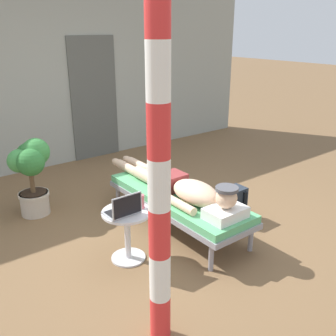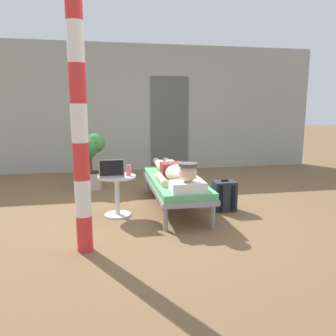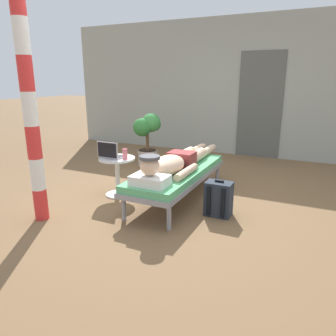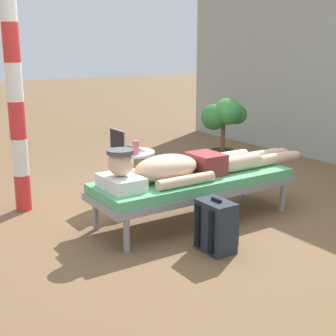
{
  "view_description": "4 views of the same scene",
  "coord_description": "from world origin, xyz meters",
  "px_view_note": "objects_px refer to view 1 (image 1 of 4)",
  "views": [
    {
      "loc": [
        -2.31,
        -2.98,
        2.17
      ],
      "look_at": [
        0.13,
        0.2,
        0.68
      ],
      "focal_mm": 40.76,
      "sensor_mm": 36.0,
      "label": 1
    },
    {
      "loc": [
        -0.76,
        -4.27,
        1.37
      ],
      "look_at": [
        0.03,
        -0.11,
        0.59
      ],
      "focal_mm": 35.04,
      "sensor_mm": 36.0,
      "label": 2
    },
    {
      "loc": [
        1.73,
        -3.56,
        1.53
      ],
      "look_at": [
        0.09,
        -0.13,
        0.46
      ],
      "focal_mm": 34.05,
      "sensor_mm": 36.0,
      "label": 3
    },
    {
      "loc": [
        3.4,
        -2.4,
        1.53
      ],
      "look_at": [
        -0.04,
        -0.12,
        0.47
      ],
      "focal_mm": 50.12,
      "sensor_mm": 36.0,
      "label": 4
    }
  ],
  "objects_px": {
    "lounge_chair": "(177,199)",
    "drink_glass": "(141,201)",
    "potted_plant": "(31,170)",
    "backpack": "(232,204)",
    "laptop": "(124,209)",
    "person_reclining": "(182,187)",
    "porch_post": "(159,184)",
    "side_table": "(127,227)"
  },
  "relations": [
    {
      "from": "lounge_chair",
      "to": "drink_glass",
      "type": "height_order",
      "value": "drink_glass"
    },
    {
      "from": "lounge_chair",
      "to": "side_table",
      "type": "bearing_deg",
      "value": -165.28
    },
    {
      "from": "potted_plant",
      "to": "side_table",
      "type": "bearing_deg",
      "value": -75.84
    },
    {
      "from": "side_table",
      "to": "laptop",
      "type": "distance_m",
      "value": 0.24
    },
    {
      "from": "side_table",
      "to": "potted_plant",
      "type": "relative_size",
      "value": 0.55
    },
    {
      "from": "drink_glass",
      "to": "laptop",
      "type": "bearing_deg",
      "value": -173.69
    },
    {
      "from": "person_reclining",
      "to": "porch_post",
      "type": "bearing_deg",
      "value": -134.93
    },
    {
      "from": "lounge_chair",
      "to": "backpack",
      "type": "height_order",
      "value": "backpack"
    },
    {
      "from": "lounge_chair",
      "to": "drink_glass",
      "type": "bearing_deg",
      "value": -159.81
    },
    {
      "from": "porch_post",
      "to": "backpack",
      "type": "bearing_deg",
      "value": 28.43
    },
    {
      "from": "lounge_chair",
      "to": "porch_post",
      "type": "height_order",
      "value": "porch_post"
    },
    {
      "from": "side_table",
      "to": "laptop",
      "type": "xyz_separation_m",
      "value": [
        -0.06,
        -0.05,
        0.23
      ]
    },
    {
      "from": "backpack",
      "to": "potted_plant",
      "type": "distance_m",
      "value": 2.42
    },
    {
      "from": "person_reclining",
      "to": "porch_post",
      "type": "xyz_separation_m",
      "value": [
        -1.14,
        -1.14,
        0.71
      ]
    },
    {
      "from": "porch_post",
      "to": "laptop",
      "type": "bearing_deg",
      "value": 73.18
    },
    {
      "from": "side_table",
      "to": "laptop",
      "type": "relative_size",
      "value": 1.69
    },
    {
      "from": "person_reclining",
      "to": "potted_plant",
      "type": "height_order",
      "value": "potted_plant"
    },
    {
      "from": "person_reclining",
      "to": "potted_plant",
      "type": "distance_m",
      "value": 1.82
    },
    {
      "from": "person_reclining",
      "to": "drink_glass",
      "type": "xyz_separation_m",
      "value": [
        -0.64,
        -0.16,
        0.07
      ]
    },
    {
      "from": "person_reclining",
      "to": "porch_post",
      "type": "relative_size",
      "value": 0.88
    },
    {
      "from": "person_reclining",
      "to": "side_table",
      "type": "height_order",
      "value": "person_reclining"
    },
    {
      "from": "laptop",
      "to": "porch_post",
      "type": "xyz_separation_m",
      "value": [
        -0.29,
        -0.96,
        0.65
      ]
    },
    {
      "from": "side_table",
      "to": "person_reclining",
      "type": "bearing_deg",
      "value": 9.69
    },
    {
      "from": "lounge_chair",
      "to": "laptop",
      "type": "distance_m",
      "value": 0.92
    },
    {
      "from": "lounge_chair",
      "to": "laptop",
      "type": "height_order",
      "value": "laptop"
    },
    {
      "from": "lounge_chair",
      "to": "backpack",
      "type": "xyz_separation_m",
      "value": [
        0.63,
        -0.26,
        -0.15
      ]
    },
    {
      "from": "lounge_chair",
      "to": "porch_post",
      "type": "relative_size",
      "value": 0.77
    },
    {
      "from": "person_reclining",
      "to": "porch_post",
      "type": "distance_m",
      "value": 1.77
    },
    {
      "from": "person_reclining",
      "to": "laptop",
      "type": "bearing_deg",
      "value": -167.65
    },
    {
      "from": "side_table",
      "to": "backpack",
      "type": "distance_m",
      "value": 1.43
    },
    {
      "from": "person_reclining",
      "to": "side_table",
      "type": "bearing_deg",
      "value": -170.31
    },
    {
      "from": "potted_plant",
      "to": "porch_post",
      "type": "height_order",
      "value": "porch_post"
    },
    {
      "from": "lounge_chair",
      "to": "potted_plant",
      "type": "height_order",
      "value": "potted_plant"
    },
    {
      "from": "backpack",
      "to": "porch_post",
      "type": "relative_size",
      "value": 0.17
    },
    {
      "from": "lounge_chair",
      "to": "side_table",
      "type": "height_order",
      "value": "side_table"
    },
    {
      "from": "porch_post",
      "to": "side_table",
      "type": "bearing_deg",
      "value": 70.89
    },
    {
      "from": "lounge_chair",
      "to": "person_reclining",
      "type": "height_order",
      "value": "person_reclining"
    },
    {
      "from": "drink_glass",
      "to": "potted_plant",
      "type": "bearing_deg",
      "value": 109.02
    },
    {
      "from": "lounge_chair",
      "to": "porch_post",
      "type": "bearing_deg",
      "value": -133.17
    },
    {
      "from": "potted_plant",
      "to": "drink_glass",
      "type": "bearing_deg",
      "value": -70.98
    },
    {
      "from": "side_table",
      "to": "drink_glass",
      "type": "height_order",
      "value": "drink_glass"
    },
    {
      "from": "lounge_chair",
      "to": "potted_plant",
      "type": "xyz_separation_m",
      "value": [
        -1.17,
        1.31,
        0.24
      ]
    }
  ]
}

